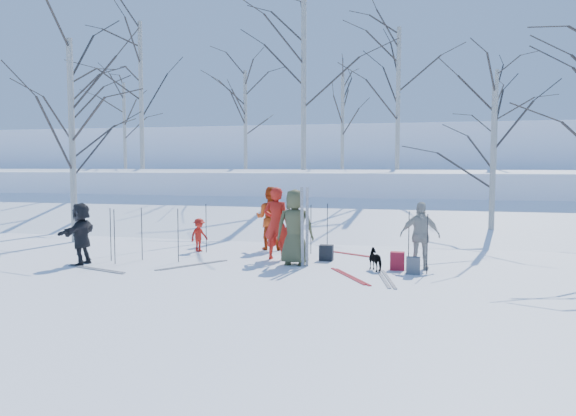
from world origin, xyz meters
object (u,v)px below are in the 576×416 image
(skier_red_north, at_px, (276,223))
(skier_redor_behind, at_px, (270,218))
(backpack_grey, at_px, (413,266))
(backpack_red, at_px, (397,261))
(skier_grey_west, at_px, (81,234))
(skier_olive_center, at_px, (295,227))
(skier_red_seated, at_px, (199,235))
(skier_cream_east, at_px, (420,236))
(backpack_dark, at_px, (326,253))
(dog, at_px, (377,259))

(skier_red_north, distance_m, skier_redor_behind, 1.68)
(backpack_grey, bearing_deg, backpack_red, 131.62)
(skier_redor_behind, distance_m, skier_grey_west, 5.12)
(skier_olive_center, xyz_separation_m, skier_red_seated, (-3.08, 1.36, -0.45))
(skier_cream_east, height_order, backpack_dark, skier_cream_east)
(skier_olive_center, height_order, backpack_dark, skier_olive_center)
(skier_red_north, bearing_deg, dog, 162.95)
(backpack_grey, bearing_deg, skier_red_north, 161.98)
(skier_red_seated, height_order, skier_grey_west, skier_grey_west)
(skier_red_seated, relative_size, skier_grey_west, 0.62)
(skier_olive_center, xyz_separation_m, backpack_red, (2.45, -0.08, -0.71))
(backpack_dark, bearing_deg, dog, -36.65)
(skier_red_north, xyz_separation_m, skier_red_seated, (-2.44, 0.73, -0.46))
(dog, bearing_deg, skier_grey_west, -27.22)
(skier_red_north, bearing_deg, backpack_red, 168.75)
(backpack_dark, bearing_deg, skier_red_north, -174.68)
(dog, xyz_separation_m, backpack_dark, (-1.36, 1.01, -0.06))
(skier_redor_behind, relative_size, skier_cream_east, 1.14)
(backpack_grey, bearing_deg, dog, 164.23)
(skier_cream_east, xyz_separation_m, skier_grey_west, (-7.97, -1.42, -0.03))
(skier_grey_west, height_order, backpack_red, skier_grey_west)
(skier_redor_behind, height_order, backpack_dark, skier_redor_behind)
(backpack_red, distance_m, backpack_dark, 1.99)
(skier_olive_center, height_order, backpack_red, skier_olive_center)
(skier_grey_west, bearing_deg, backpack_dark, 105.80)
(backpack_red, xyz_separation_m, backpack_grey, (0.37, -0.42, -0.02))
(skier_red_north, distance_m, skier_red_seated, 2.59)
(skier_grey_west, bearing_deg, skier_red_seated, 139.63)
(skier_grey_west, bearing_deg, backpack_grey, 91.82)
(skier_olive_center, xyz_separation_m, skier_grey_west, (-5.03, -1.26, -0.16))
(skier_redor_behind, distance_m, skier_red_seated, 2.05)
(skier_olive_center, xyz_separation_m, skier_cream_east, (2.94, 0.16, -0.13))
(backpack_grey, relative_size, backpack_dark, 0.95)
(skier_red_seated, bearing_deg, skier_grey_west, 165.82)
(backpack_dark, bearing_deg, skier_redor_behind, 142.62)
(skier_redor_behind, bearing_deg, skier_grey_west, 45.20)
(skier_red_north, height_order, backpack_dark, skier_red_north)
(skier_red_north, height_order, skier_red_seated, skier_red_north)
(skier_cream_east, distance_m, skier_grey_west, 8.10)
(skier_olive_center, xyz_separation_m, skier_redor_behind, (-1.26, 2.20, -0.02))
(skier_red_north, bearing_deg, skier_red_seated, -14.93)
(skier_red_north, distance_m, skier_grey_west, 4.79)
(skier_grey_west, distance_m, backpack_red, 7.59)
(skier_red_north, bearing_deg, backpack_grey, 163.64)
(skier_redor_behind, height_order, backpack_red, skier_redor_behind)
(skier_red_north, xyz_separation_m, skier_redor_behind, (-0.62, 1.56, -0.03))
(skier_cream_east, xyz_separation_m, dog, (-0.95, -0.42, -0.53))
(skier_red_north, distance_m, backpack_red, 3.25)
(skier_olive_center, xyz_separation_m, backpack_grey, (2.82, -0.49, -0.73))
(skier_red_seated, distance_m, backpack_grey, 6.19)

